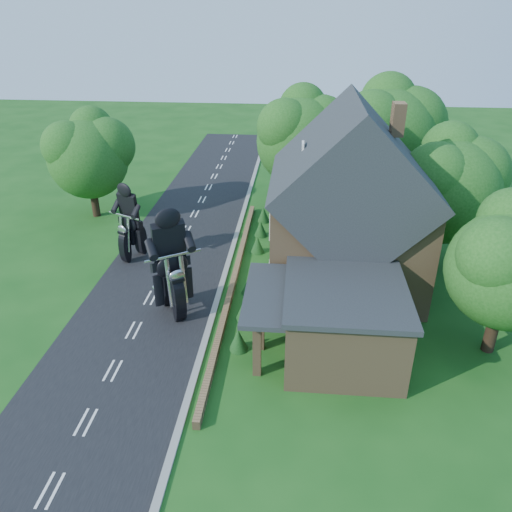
# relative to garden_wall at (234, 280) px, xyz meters

# --- Properties ---
(ground) EXTENTS (120.00, 120.00, 0.00)m
(ground) POSITION_rel_garden_wall_xyz_m (-4.30, -5.00, -0.20)
(ground) COLOR #164814
(ground) RESTS_ON ground
(road) EXTENTS (7.00, 80.00, 0.02)m
(road) POSITION_rel_garden_wall_xyz_m (-4.30, -5.00, -0.19)
(road) COLOR black
(road) RESTS_ON ground
(kerb) EXTENTS (0.30, 80.00, 0.12)m
(kerb) POSITION_rel_garden_wall_xyz_m (-0.65, -5.00, -0.14)
(kerb) COLOR gray
(kerb) RESTS_ON ground
(garden_wall) EXTENTS (0.30, 22.00, 0.40)m
(garden_wall) POSITION_rel_garden_wall_xyz_m (0.00, 0.00, 0.00)
(garden_wall) COLOR olive
(garden_wall) RESTS_ON ground
(house) EXTENTS (9.54, 8.64, 10.24)m
(house) POSITION_rel_garden_wall_xyz_m (6.19, 1.00, 4.14)
(house) COLOR olive
(house) RESTS_ON ground
(annex) EXTENTS (7.05, 5.94, 3.44)m
(annex) POSITION_rel_garden_wall_xyz_m (5.57, -5.80, 1.57)
(annex) COLOR olive
(annex) RESTS_ON ground
(tree_house_right) EXTENTS (6.51, 6.00, 8.40)m
(tree_house_right) POSITION_rel_garden_wall_xyz_m (12.35, 3.62, 4.99)
(tree_house_right) COLOR black
(tree_house_right) RESTS_ON ground
(tree_behind_house) EXTENTS (7.81, 7.20, 10.08)m
(tree_behind_house) POSITION_rel_garden_wall_xyz_m (9.88, 11.14, 6.03)
(tree_behind_house) COLOR black
(tree_behind_house) RESTS_ON ground
(tree_behind_left) EXTENTS (6.94, 6.40, 9.16)m
(tree_behind_left) POSITION_rel_garden_wall_xyz_m (3.86, 12.13, 5.53)
(tree_behind_left) COLOR black
(tree_behind_left) RESTS_ON ground
(tree_far_road) EXTENTS (6.08, 5.60, 7.84)m
(tree_far_road) POSITION_rel_garden_wall_xyz_m (-11.16, 9.11, 4.64)
(tree_far_road) COLOR black
(tree_far_road) RESTS_ON ground
(shrub_a) EXTENTS (0.90, 0.90, 1.10)m
(shrub_a) POSITION_rel_garden_wall_xyz_m (1.00, -6.00, 0.35)
(shrub_a) COLOR #123A14
(shrub_a) RESTS_ON ground
(shrub_b) EXTENTS (0.90, 0.90, 1.10)m
(shrub_b) POSITION_rel_garden_wall_xyz_m (1.00, -3.50, 0.35)
(shrub_b) COLOR #123A14
(shrub_b) RESTS_ON ground
(shrub_c) EXTENTS (0.90, 0.90, 1.10)m
(shrub_c) POSITION_rel_garden_wall_xyz_m (1.00, -1.00, 0.35)
(shrub_c) COLOR #123A14
(shrub_c) RESTS_ON ground
(shrub_d) EXTENTS (0.90, 0.90, 1.10)m
(shrub_d) POSITION_rel_garden_wall_xyz_m (1.00, 4.00, 0.35)
(shrub_d) COLOR #123A14
(shrub_d) RESTS_ON ground
(shrub_e) EXTENTS (0.90, 0.90, 1.10)m
(shrub_e) POSITION_rel_garden_wall_xyz_m (1.00, 6.50, 0.35)
(shrub_e) COLOR #123A14
(shrub_e) RESTS_ON ground
(shrub_f) EXTENTS (0.90, 0.90, 1.10)m
(shrub_f) POSITION_rel_garden_wall_xyz_m (1.00, 9.00, 0.35)
(shrub_f) COLOR #123A14
(shrub_f) RESTS_ON ground
(motorcycle_lead) EXTENTS (1.43, 1.84, 1.76)m
(motorcycle_lead) POSITION_rel_garden_wall_xyz_m (-2.66, -3.26, 0.68)
(motorcycle_lead) COLOR black
(motorcycle_lead) RESTS_ON ground
(motorcycle_follow) EXTENTS (1.05, 1.62, 1.49)m
(motorcycle_follow) POSITION_rel_garden_wall_xyz_m (-6.62, 2.54, 0.54)
(motorcycle_follow) COLOR black
(motorcycle_follow) RESTS_ON ground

